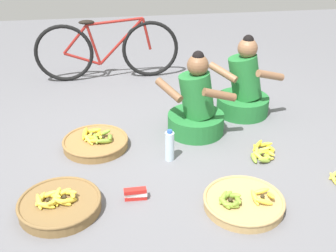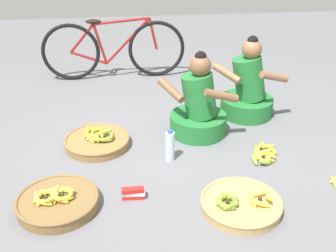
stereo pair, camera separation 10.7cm
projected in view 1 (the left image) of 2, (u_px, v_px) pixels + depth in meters
ground_plane at (164, 151)px, 3.55m from camera, size 10.00×10.00×0.00m
vendor_woman_front at (196, 108)px, 3.74m from camera, size 0.68×0.52×0.78m
vendor_woman_behind at (244, 89)px, 4.08m from camera, size 0.70×0.53×0.81m
bicycle_leaning at (107, 50)px, 4.89m from camera, size 1.70×0.08×0.73m
banana_basket_mid_left at (60, 204)px, 2.83m from camera, size 0.57×0.57×0.15m
banana_basket_near_vendor at (244, 202)px, 2.87m from camera, size 0.57×0.57×0.14m
banana_basket_back_left at (96, 142)px, 3.59m from camera, size 0.57×0.57×0.16m
loose_bananas_back_right at (262, 153)px, 3.47m from camera, size 0.25×0.32×0.09m
water_bottle at (170, 146)px, 3.37m from camera, size 0.08×0.08×0.28m
packet_carton_stack at (136, 194)px, 2.95m from camera, size 0.17×0.06×0.09m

